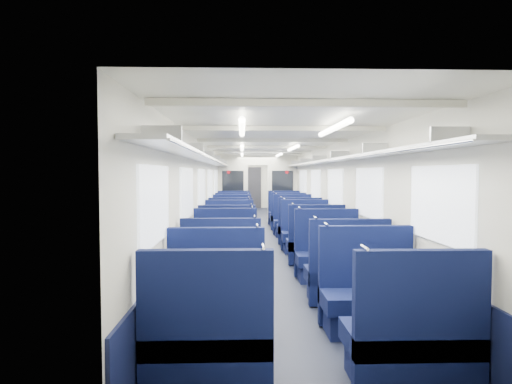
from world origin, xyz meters
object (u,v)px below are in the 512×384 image
at_px(end_door, 253,188).
at_px(seat_14, 232,223).
at_px(seat_2, 216,303).
at_px(seat_19, 284,215).
at_px(seat_17, 288,218).
at_px(bulkhead, 258,187).
at_px(seat_5, 347,276).
at_px(seat_0, 208,341).
at_px(seat_1, 412,342).
at_px(seat_15, 293,223).
at_px(seat_10, 229,236).
at_px(seat_13, 299,229).
at_px(seat_6, 225,256).
at_px(seat_11, 305,235).
at_px(seat_8, 227,246).
at_px(seat_4, 221,275).
at_px(seat_16, 233,218).
at_px(seat_12, 231,229).
at_px(seat_9, 315,245).
at_px(seat_3, 369,298).
at_px(seat_7, 328,258).
at_px(seat_18, 234,215).

bearing_deg(end_door, seat_14, -95.16).
xyz_separation_m(seat_2, seat_19, (1.66, 9.23, 0.00)).
distance_m(seat_2, seat_17, 8.35).
height_order(bulkhead, seat_2, bulkhead).
bearing_deg(seat_5, seat_0, -128.61).
relative_size(seat_1, seat_15, 1.00).
relative_size(seat_10, seat_13, 1.00).
height_order(seat_6, seat_11, same).
relative_size(seat_5, seat_8, 1.00).
distance_m(seat_4, seat_8, 2.21).
xyz_separation_m(bulkhead, seat_19, (0.83, -1.16, -0.87)).
bearing_deg(seat_4, seat_16, 90.00).
bearing_deg(seat_13, seat_17, 90.00).
relative_size(seat_11, seat_17, 1.00).
xyz_separation_m(seat_15, seat_19, (0.00, 2.28, 0.00)).
relative_size(seat_0, seat_6, 1.00).
bearing_deg(seat_11, seat_8, -143.05).
xyz_separation_m(bulkhead, seat_12, (-0.83, -4.69, -0.87)).
height_order(seat_8, seat_9, same).
distance_m(seat_4, seat_5, 1.67).
bearing_deg(seat_10, bulkhead, 81.88).
height_order(seat_3, seat_10, same).
height_order(seat_15, seat_19, same).
bearing_deg(seat_4, bulkhead, 84.83).
bearing_deg(seat_0, seat_14, 90.00).
bearing_deg(seat_15, seat_12, -142.92).
bearing_deg(bulkhead, seat_11, -81.75).
bearing_deg(seat_2, seat_4, 90.00).
relative_size(bulkhead, seat_9, 2.39).
xyz_separation_m(seat_3, seat_14, (-1.66, 6.81, 0.00)).
height_order(seat_6, seat_10, same).
distance_m(seat_9, seat_19, 5.78).
relative_size(seat_7, seat_15, 1.00).
distance_m(seat_9, seat_15, 3.51).
xyz_separation_m(seat_3, seat_5, (0.00, 0.97, 0.00)).
bearing_deg(seat_11, seat_15, 90.00).
relative_size(end_door, seat_7, 1.71).
bearing_deg(seat_19, seat_11, -90.00).
height_order(end_door, seat_2, end_door).
xyz_separation_m(seat_18, seat_19, (1.66, 0.10, 0.00)).
height_order(bulkhead, seat_13, bulkhead).
relative_size(seat_0, seat_2, 1.00).
xyz_separation_m(seat_0, seat_5, (1.66, 2.08, 0.00)).
xyz_separation_m(seat_4, seat_13, (1.66, 4.46, 0.00)).
relative_size(seat_12, seat_17, 1.00).
xyz_separation_m(seat_1, seat_7, (0.00, 3.35, 0.00)).
bearing_deg(seat_3, bulkhead, 94.61).
distance_m(seat_1, seat_10, 5.89).
height_order(end_door, seat_1, end_door).
distance_m(seat_7, seat_15, 4.67).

